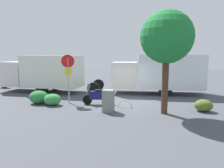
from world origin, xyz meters
TOP-DOWN VIEW (x-y plane):
  - ground_plane at (0.00, 0.00)m, footprint 60.00×60.00m
  - box_truck_near at (-2.06, -3.35)m, footprint 8.39×2.57m
  - box_truck_far at (6.76, -2.65)m, footprint 7.94×2.57m
  - motorcycle at (1.41, 0.68)m, footprint 1.81×0.60m
  - stop_sign at (3.27, 0.62)m, footprint 0.71×0.33m
  - street_tree at (-2.23, 1.92)m, footprint 2.52×2.52m
  - utility_cabinet at (0.57, 2.09)m, footprint 0.58×0.52m
  - bike_rack_hoop at (-0.17, 1.09)m, footprint 0.85×0.12m
  - shrub_near_sign at (-4.26, 1.21)m, footprint 0.92×0.75m
  - shrub_mid_verge at (4.99, 1.05)m, footprint 1.15×0.94m
  - shrub_by_tree at (3.99, 1.31)m, footprint 0.99×0.81m

SIDE VIEW (x-z plane):
  - ground_plane at x=0.00m, z-range 0.00..0.00m
  - bike_rack_hoop at x=-0.17m, z-range -0.43..0.43m
  - shrub_near_sign at x=-4.26m, z-range 0.00..0.63m
  - shrub_by_tree at x=3.99m, z-range 0.00..0.67m
  - shrub_mid_verge at x=4.99m, z-range 0.00..0.78m
  - motorcycle at x=1.41m, z-range -0.08..1.12m
  - utility_cabinet at x=0.57m, z-range 0.00..1.13m
  - box_truck_far at x=6.76m, z-range 0.16..3.01m
  - box_truck_near at x=-2.06m, z-range 0.16..3.06m
  - stop_sign at x=3.27m, z-range 0.48..3.38m
  - street_tree at x=-2.23m, z-range 1.20..6.19m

